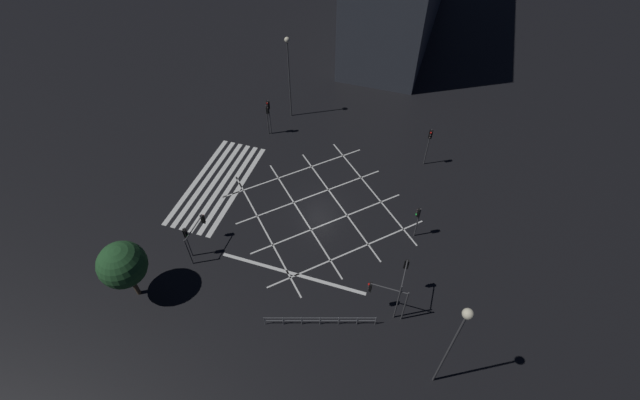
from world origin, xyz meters
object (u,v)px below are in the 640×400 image
at_px(traffic_light_ne_cross, 385,294).
at_px(street_lamp_east, 459,331).
at_px(traffic_light_nw_main, 429,141).
at_px(traffic_light_sw_main, 269,111).
at_px(traffic_light_se_main, 197,231).
at_px(traffic_light_sw_cross, 268,114).
at_px(traffic_light_se_cross, 187,237).
at_px(street_tree_near, 122,265).
at_px(street_lamp_west, 288,61).
at_px(traffic_light_ne_main, 403,280).
at_px(traffic_light_median_north, 418,217).

relative_size(traffic_light_ne_cross, street_lamp_east, 0.39).
relative_size(traffic_light_nw_main, traffic_light_sw_main, 1.02).
relative_size(traffic_light_se_main, traffic_light_sw_main, 0.74).
bearing_deg(traffic_light_sw_cross, traffic_light_se_cross, -89.48).
height_order(traffic_light_se_main, traffic_light_se_cross, traffic_light_se_cross).
bearing_deg(street_tree_near, traffic_light_sw_cross, 174.31).
xyz_separation_m(traffic_light_nw_main, street_lamp_west, (-3.72, -16.12, 3.78)).
bearing_deg(traffic_light_se_main, street_tree_near, 154.23).
distance_m(traffic_light_sw_main, street_lamp_west, 5.60).
distance_m(traffic_light_se_cross, street_tree_near, 5.32).
relative_size(traffic_light_se_main, traffic_light_se_cross, 0.89).
xyz_separation_m(traffic_light_se_main, street_lamp_west, (-20.43, 0.63, 4.57)).
distance_m(traffic_light_sw_main, street_lamp_east, 30.56).
distance_m(street_lamp_east, street_lamp_west, 32.58).
relative_size(traffic_light_nw_main, street_lamp_east, 0.46).
height_order(traffic_light_se_main, traffic_light_sw_main, traffic_light_sw_main).
height_order(traffic_light_ne_main, street_lamp_west, street_lamp_west).
relative_size(traffic_light_ne_main, traffic_light_sw_main, 1.02).
height_order(traffic_light_se_cross, street_lamp_west, street_lamp_west).
bearing_deg(traffic_light_sw_cross, street_lamp_east, -45.57).
relative_size(traffic_light_se_main, street_lamp_west, 0.34).
bearing_deg(traffic_light_sw_main, street_lamp_west, 166.16).
distance_m(traffic_light_median_north, traffic_light_nw_main, 9.69).
relative_size(traffic_light_median_north, street_lamp_west, 0.37).
relative_size(traffic_light_se_main, street_tree_near, 0.56).
relative_size(traffic_light_median_north, traffic_light_sw_main, 0.82).
distance_m(traffic_light_se_main, traffic_light_ne_main, 17.23).
relative_size(traffic_light_se_main, traffic_light_sw_cross, 0.87).
height_order(traffic_light_se_main, street_tree_near, street_tree_near).
height_order(traffic_light_se_main, traffic_light_sw_cross, traffic_light_sw_cross).
bearing_deg(street_lamp_west, traffic_light_se_main, -1.77).
height_order(traffic_light_median_north, traffic_light_se_main, traffic_light_median_north).
height_order(traffic_light_nw_main, street_tree_near, street_tree_near).
height_order(traffic_light_sw_main, street_lamp_west, street_lamp_west).
distance_m(traffic_light_se_main, traffic_light_se_cross, 1.10).
relative_size(traffic_light_ne_cross, traffic_light_se_main, 1.19).
bearing_deg(traffic_light_sw_main, traffic_light_nw_main, 90.77).
xyz_separation_m(traffic_light_se_cross, street_lamp_east, (4.17, 21.09, 4.93)).
height_order(street_lamp_east, street_lamp_west, street_lamp_east).
distance_m(traffic_light_ne_cross, street_lamp_east, 7.57).
bearing_deg(street_tree_near, traffic_light_nw_main, 138.90).
xyz_separation_m(traffic_light_ne_cross, traffic_light_nw_main, (-18.03, 0.53, 0.33)).
relative_size(traffic_light_ne_main, street_lamp_east, 0.46).
relative_size(traffic_light_median_north, traffic_light_nw_main, 0.80).
height_order(traffic_light_ne_cross, traffic_light_sw_main, traffic_light_sw_main).
xyz_separation_m(traffic_light_se_cross, street_lamp_west, (-21.45, 0.97, 4.36)).
bearing_deg(traffic_light_median_north, traffic_light_se_main, 22.19).
bearing_deg(traffic_light_ne_cross, traffic_light_se_main, -4.65).
bearing_deg(street_lamp_east, traffic_light_median_north, -164.21).
bearing_deg(traffic_light_ne_main, street_tree_near, 105.46).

